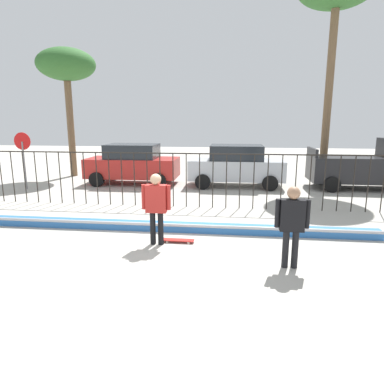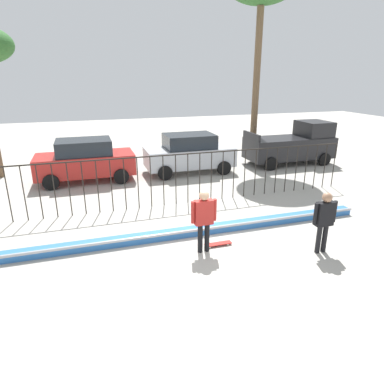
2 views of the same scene
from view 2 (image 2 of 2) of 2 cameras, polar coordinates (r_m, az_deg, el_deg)
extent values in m
plane|color=#ADA89E|center=(9.81, 2.78, -9.12)|extent=(60.00, 60.00, 0.00)
cube|color=#2D6BB7|center=(10.50, 1.13, -6.44)|extent=(11.00, 0.36, 0.22)
cylinder|color=#B2B2B7|center=(10.30, 1.46, -6.30)|extent=(11.00, 0.09, 0.09)
cylinder|color=black|center=(12.49, -28.41, -0.42)|extent=(0.04, 0.04, 1.91)
cylinder|color=black|center=(12.40, -26.31, -0.21)|extent=(0.04, 0.04, 1.91)
cylinder|color=black|center=(12.33, -24.18, 0.00)|extent=(0.04, 0.04, 1.91)
cylinder|color=black|center=(12.28, -22.03, 0.22)|extent=(0.04, 0.04, 1.91)
cylinder|color=black|center=(12.24, -19.87, 0.43)|extent=(0.04, 0.04, 1.91)
cylinder|color=black|center=(12.22, -17.70, 0.65)|extent=(0.04, 0.04, 1.91)
cylinder|color=black|center=(12.22, -15.52, 0.87)|extent=(0.04, 0.04, 1.91)
cylinder|color=black|center=(12.24, -13.34, 1.08)|extent=(0.04, 0.04, 1.91)
cylinder|color=black|center=(12.28, -11.18, 1.29)|extent=(0.04, 0.04, 1.91)
cylinder|color=black|center=(12.33, -9.03, 1.50)|extent=(0.04, 0.04, 1.91)
cylinder|color=black|center=(12.40, -6.90, 1.70)|extent=(0.04, 0.04, 1.91)
cylinder|color=black|center=(12.49, -4.80, 1.90)|extent=(0.04, 0.04, 1.91)
cylinder|color=black|center=(12.60, -2.73, 2.10)|extent=(0.04, 0.04, 1.91)
cylinder|color=black|center=(12.72, -0.70, 2.28)|extent=(0.04, 0.04, 1.91)
cylinder|color=black|center=(12.85, 1.30, 2.46)|extent=(0.04, 0.04, 1.91)
cylinder|color=black|center=(13.01, 3.24, 2.64)|extent=(0.04, 0.04, 1.91)
cylinder|color=black|center=(13.17, 5.15, 2.80)|extent=(0.04, 0.04, 1.91)
cylinder|color=black|center=(13.35, 7.00, 2.96)|extent=(0.04, 0.04, 1.91)
cylinder|color=black|center=(13.55, 8.80, 3.12)|extent=(0.04, 0.04, 1.91)
cylinder|color=black|center=(13.76, 10.55, 3.26)|extent=(0.04, 0.04, 1.91)
cylinder|color=black|center=(13.98, 12.25, 3.40)|extent=(0.04, 0.04, 1.91)
cylinder|color=black|center=(14.21, 13.90, 3.53)|extent=(0.04, 0.04, 1.91)
cylinder|color=black|center=(14.45, 15.49, 3.65)|extent=(0.04, 0.04, 1.91)
cylinder|color=black|center=(14.71, 17.02, 3.77)|extent=(0.04, 0.04, 1.91)
cylinder|color=black|center=(14.97, 18.51, 3.88)|extent=(0.04, 0.04, 1.91)
cylinder|color=black|center=(15.24, 19.94, 3.98)|extent=(0.04, 0.04, 1.91)
cylinder|color=black|center=(15.53, 21.32, 4.08)|extent=(0.04, 0.04, 1.91)
cylinder|color=black|center=(15.82, 22.65, 4.17)|extent=(0.04, 0.04, 1.91)
cube|color=black|center=(12.35, -2.80, 6.25)|extent=(14.00, 0.04, 0.04)
cylinder|color=black|center=(9.36, 1.37, -7.75)|extent=(0.14, 0.14, 0.82)
cylinder|color=black|center=(9.42, 2.52, -7.58)|extent=(0.14, 0.14, 0.82)
cube|color=#B22823|center=(9.07, 2.00, -3.41)|extent=(0.50, 0.22, 0.68)
sphere|color=tan|center=(8.90, 2.04, -0.59)|extent=(0.27, 0.27, 0.27)
cylinder|color=#B22823|center=(8.97, 0.16, -3.43)|extent=(0.11, 0.11, 0.61)
cylinder|color=#B22823|center=(9.16, 3.80, -2.98)|extent=(0.11, 0.11, 0.61)
cube|color=#A51E19|center=(9.86, 4.38, -8.61)|extent=(0.80, 0.20, 0.02)
cylinder|color=silver|center=(10.03, 5.67, -8.37)|extent=(0.05, 0.03, 0.05)
cylinder|color=silver|center=(9.91, 6.01, -8.75)|extent=(0.05, 0.03, 0.05)
cylinder|color=silver|center=(9.85, 2.74, -8.84)|extent=(0.05, 0.03, 0.05)
cylinder|color=silver|center=(9.72, 3.05, -9.23)|extent=(0.05, 0.03, 0.05)
cylinder|color=black|center=(9.94, 20.42, -7.41)|extent=(0.13, 0.13, 0.80)
cylinder|color=black|center=(10.05, 21.29, -7.22)|extent=(0.13, 0.13, 0.80)
cube|color=black|center=(9.71, 21.36, -3.42)|extent=(0.49, 0.21, 0.66)
sphere|color=#A87A5B|center=(9.55, 21.69, -0.85)|extent=(0.26, 0.26, 0.26)
cylinder|color=black|center=(9.52, 19.98, -3.47)|extent=(0.10, 0.10, 0.59)
cylinder|color=black|center=(9.88, 22.74, -3.00)|extent=(0.10, 0.10, 0.59)
cube|color=#B2231E|center=(16.22, -17.38, 4.51)|extent=(4.30, 1.90, 0.90)
cube|color=#1E2328|center=(16.05, -17.65, 7.20)|extent=(2.37, 1.71, 0.66)
cylinder|color=black|center=(17.30, -12.45, 4.27)|extent=(0.68, 0.22, 0.68)
cylinder|color=black|center=(15.48, -11.75, 2.58)|extent=(0.68, 0.22, 0.68)
cylinder|color=black|center=(17.32, -22.11, 3.32)|extent=(0.68, 0.22, 0.68)
cylinder|color=black|center=(15.49, -22.54, 1.51)|extent=(0.68, 0.22, 0.68)
cube|color=#B7BABF|center=(16.89, -0.46, 5.94)|extent=(4.30, 1.90, 0.90)
cube|color=#1E2328|center=(16.73, -0.46, 8.55)|extent=(2.37, 1.71, 0.66)
cylinder|color=black|center=(18.33, 3.06, 5.52)|extent=(0.68, 0.22, 0.68)
cylinder|color=black|center=(16.62, 5.35, 4.04)|extent=(0.68, 0.22, 0.68)
cylinder|color=black|center=(17.54, -5.96, 4.83)|extent=(0.68, 0.22, 0.68)
cylinder|color=black|center=(15.75, -4.53, 3.22)|extent=(0.68, 0.22, 0.68)
cube|color=black|center=(19.27, 15.94, 7.17)|extent=(4.70, 1.90, 1.10)
cube|color=black|center=(19.94, 19.74, 9.95)|extent=(1.50, 1.75, 0.80)
cube|color=black|center=(18.00, 9.94, 9.18)|extent=(0.12, 1.75, 0.36)
cylinder|color=black|center=(21.04, 18.08, 6.39)|extent=(0.68, 0.22, 0.68)
cylinder|color=black|center=(19.57, 21.24, 5.12)|extent=(0.68, 0.22, 0.68)
cylinder|color=black|center=(19.39, 10.28, 6.00)|extent=(0.68, 0.22, 0.68)
cylinder|color=black|center=(17.78, 13.09, 4.62)|extent=(0.68, 0.22, 0.68)
cylinder|color=brown|center=(19.49, 10.66, 16.78)|extent=(0.36, 0.36, 7.90)
camera|label=1|loc=(4.90, 66.83, -12.22)|focal=31.74mm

